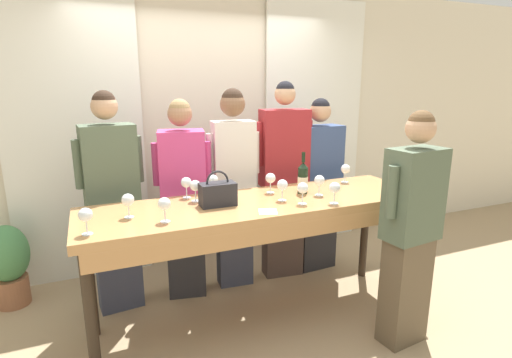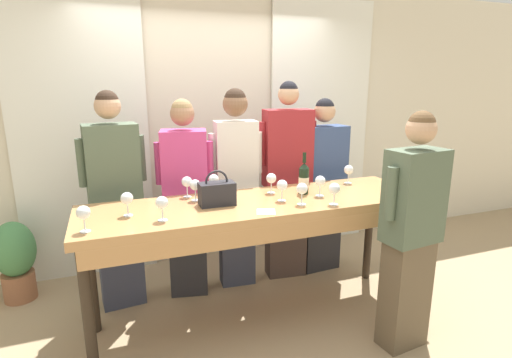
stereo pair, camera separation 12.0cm
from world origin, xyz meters
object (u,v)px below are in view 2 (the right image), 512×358
wine_glass_by_handbag (187,182)px  potted_plant (15,258)px  handbag (217,193)px  guest_olive_jacket (116,200)px  wine_glass_center_left (349,170)px  guest_striped_shirt (287,180)px  wine_glass_back_right (302,189)px  wine_glass_by_bottle (83,213)px  wine_bottle (304,179)px  wine_glass_back_left (320,181)px  wine_glass_center_mid (214,180)px  wine_glass_front_right (271,179)px  host_pouring (411,232)px  wine_glass_near_host (334,189)px  guest_navy_coat (322,185)px  wine_glass_center_right (127,199)px  guest_pink_top (186,198)px  tasting_bar (260,214)px  wine_glass_back_mid (162,203)px  wine_glass_front_mid (282,186)px  wine_glass_front_left (195,185)px  guest_cream_sweater (236,184)px

wine_glass_by_handbag → potted_plant: size_ratio=0.23×
handbag → guest_olive_jacket: (-0.68, 0.62, -0.16)m
wine_glass_center_left → guest_striped_shirt: 0.59m
wine_glass_back_right → wine_glass_by_bottle: (-1.43, -0.03, 0.00)m
wine_bottle → wine_glass_back_left: (0.08, -0.11, -0.00)m
wine_bottle → potted_plant: bearing=157.2°
guest_striped_shirt → wine_glass_back_left: bearing=-93.0°
wine_glass_by_handbag → handbag: bearing=-59.6°
wine_bottle → wine_glass_center_mid: (-0.67, 0.22, -0.00)m
handbag → guest_olive_jacket: size_ratio=0.14×
wine_glass_front_right → wine_glass_center_mid: bearing=164.4°
wine_bottle → wine_glass_center_mid: size_ratio=2.05×
handbag → host_pouring: (1.17, -0.66, -0.21)m
wine_glass_near_host → guest_navy_coat: bearing=65.1°
wine_glass_by_handbag → guest_navy_coat: bearing=14.1°
guest_striped_shirt → potted_plant: bearing=171.0°
wine_glass_center_right → guest_pink_top: size_ratio=0.09×
potted_plant → tasting_bar: bearing=-29.3°
wine_glass_center_mid → wine_glass_front_right: bearing=-15.6°
wine_bottle → wine_glass_by_handbag: 0.90m
wine_glass_back_mid → wine_glass_by_handbag: bearing=62.3°
wine_glass_front_mid → wine_glass_back_left: same height
guest_navy_coat → tasting_bar: bearing=-143.6°
wine_glass_back_left → wine_glass_near_host: (-0.01, -0.23, -0.00)m
wine_glass_front_mid → wine_glass_by_handbag: 0.72m
wine_glass_front_right → guest_olive_jacket: size_ratio=0.09×
guest_olive_jacket → host_pouring: size_ratio=1.07×
wine_glass_by_bottle → wine_glass_front_left: bearing=28.0°
wine_glass_center_left → guest_striped_shirt: (-0.39, 0.41, -0.15)m
wine_glass_front_mid → guest_olive_jacket: (-1.15, 0.69, -0.19)m
wine_bottle → wine_glass_front_right: size_ratio=2.05×
guest_cream_sweater → wine_glass_front_right: bearing=-73.0°
wine_glass_back_right → guest_pink_top: guest_pink_top is taller
wine_glass_front_left → guest_cream_sweater: bearing=44.9°
guest_cream_sweater → guest_pink_top: bearing=-180.0°
tasting_bar → guest_pink_top: guest_pink_top is taller
wine_glass_front_right → wine_glass_center_mid: (-0.43, 0.12, 0.00)m
wine_glass_center_left → host_pouring: (-0.06, -0.86, -0.24)m
wine_glass_center_right → guest_striped_shirt: bearing=24.0°
wine_glass_front_right → wine_glass_center_right: 1.11m
wine_glass_front_right → wine_glass_near_host: same height
wine_glass_center_mid → guest_pink_top: bearing=115.0°
guest_cream_sweater → guest_navy_coat: size_ratio=1.06×
host_pouring → potted_plant: size_ratio=2.37×
wine_glass_center_mid → wine_glass_by_bottle: size_ratio=1.00×
wine_bottle → wine_glass_back_mid: 1.15m
guest_pink_top → wine_glass_center_right: bearing=-127.9°
guest_pink_top → guest_cream_sweater: size_ratio=0.96×
wine_glass_front_mid → host_pouring: 0.94m
guest_striped_shirt → guest_navy_coat: 0.38m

